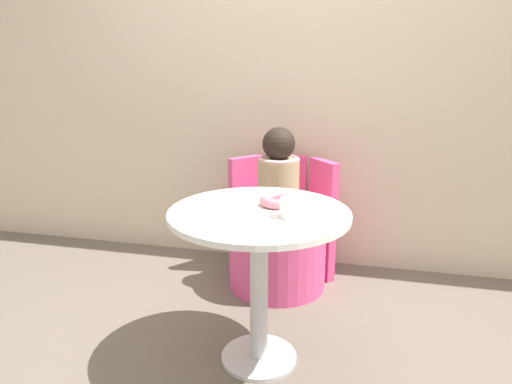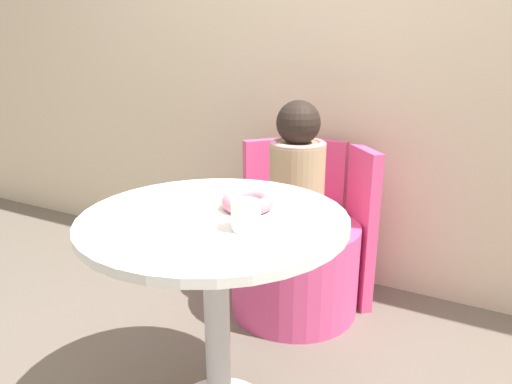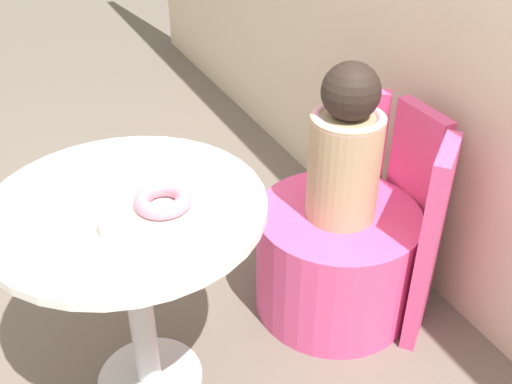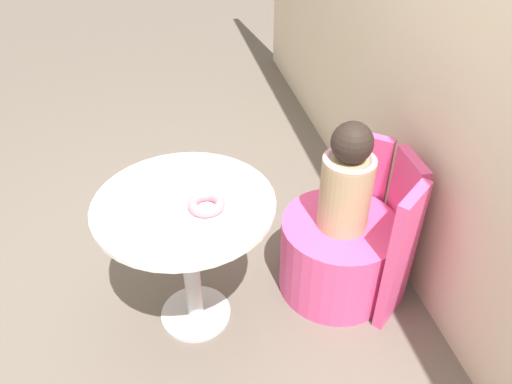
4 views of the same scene
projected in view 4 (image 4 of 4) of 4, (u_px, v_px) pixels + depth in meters
ground_plane at (199, 307)px, 2.47m from camera, size 12.00×12.00×0.00m
back_wall at (468, 57)px, 1.94m from camera, size 6.00×0.06×2.40m
round_table at (187, 229)px, 2.11m from camera, size 0.75×0.75×0.70m
tub_chair at (337, 255)px, 2.48m from camera, size 0.57×0.57×0.41m
booth_backrest at (386, 224)px, 2.42m from camera, size 0.67×0.24×0.73m
child_figure at (347, 180)px, 2.21m from camera, size 0.24×0.24×0.54m
donut at (206, 204)px, 1.97m from camera, size 0.15×0.15×0.04m
cup at (172, 217)px, 1.88m from camera, size 0.08×0.08×0.08m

